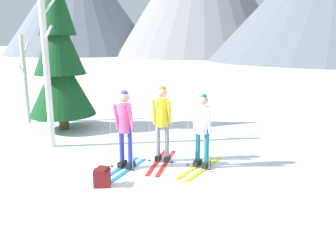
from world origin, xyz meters
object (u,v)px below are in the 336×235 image
skier_in_pink (125,126)px  skier_in_yellow (162,120)px  pine_tree_near (59,58)px  skier_in_white (202,128)px  birch_tree_slender (47,63)px  backpack_on_snow_front (102,177)px  birch_tree_tall (25,78)px

skier_in_pink → skier_in_yellow: size_ratio=0.98×
skier_in_pink → pine_tree_near: pine_tree_near is taller
skier_in_pink → skier_in_white: bearing=16.4°
skier_in_pink → skier_in_white: size_ratio=1.05×
skier_in_white → birch_tree_slender: 4.42m
backpack_on_snow_front → birch_tree_slender: bearing=140.3°
skier_in_pink → skier_in_white: skier_in_pink is taller
pine_tree_near → skier_in_pink: bearing=-40.1°
skier_in_white → birch_tree_slender: (-4.18, 0.52, 1.32)m
birch_tree_tall → skier_in_white: bearing=-22.8°
pine_tree_near → birch_tree_slender: pine_tree_near is taller
skier_in_pink → birch_tree_tall: (-5.01, 3.27, 0.58)m
pine_tree_near → backpack_on_snow_front: size_ratio=13.33×
birch_tree_slender → backpack_on_snow_front: (2.44, -2.02, -2.07)m
skier_in_yellow → skier_in_white: skier_in_yellow is taller
skier_in_white → birch_tree_tall: 7.24m
skier_in_pink → birch_tree_tall: birch_tree_tall is taller
skier_in_yellow → backpack_on_snow_front: bearing=-114.9°
skier_in_pink → skier_in_yellow: 0.93m
pine_tree_near → backpack_on_snow_front: 5.36m
skier_in_pink → backpack_on_snow_front: 1.30m
pine_tree_near → skier_in_white: bearing=-24.8°
skier_in_pink → pine_tree_near: (-3.26, 2.75, 1.33)m
skier_in_yellow → backpack_on_snow_front: skier_in_yellow is taller
skier_in_yellow → birch_tree_slender: 3.46m
birch_tree_tall → backpack_on_snow_front: birch_tree_tall is taller
skier_in_yellow → birch_tree_tall: birch_tree_tall is taller
birch_tree_tall → birch_tree_slender: birch_tree_slender is taller
birch_tree_tall → backpack_on_snow_front: bearing=-41.2°
birch_tree_slender → backpack_on_snow_front: size_ratio=11.57×
birch_tree_slender → backpack_on_snow_front: bearing=-39.7°
backpack_on_snow_front → skier_in_yellow: bearing=65.1°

